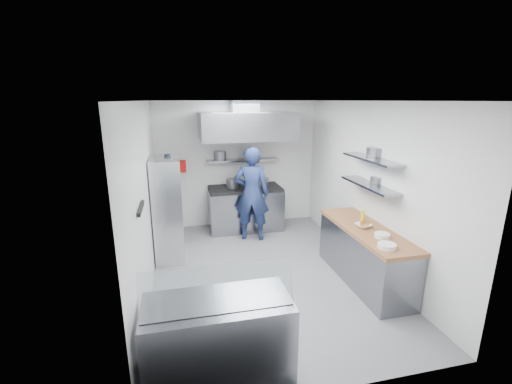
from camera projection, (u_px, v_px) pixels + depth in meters
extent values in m
plane|color=slate|center=(264.00, 273.00, 5.76)|extent=(5.00, 5.00, 0.00)
plane|color=silver|center=(265.00, 101.00, 5.03)|extent=(5.00, 5.00, 0.00)
cube|color=white|center=(237.00, 164.00, 7.74)|extent=(3.60, 2.80, 0.02)
cube|color=white|center=(334.00, 264.00, 3.04)|extent=(3.60, 2.80, 0.02)
cube|color=white|center=(146.00, 200.00, 5.00)|extent=(2.80, 5.00, 0.02)
cube|color=white|center=(367.00, 186.00, 5.78)|extent=(2.80, 5.00, 0.02)
cube|color=gray|center=(245.00, 209.00, 7.64)|extent=(1.60, 0.80, 0.90)
cube|color=black|center=(245.00, 188.00, 7.51)|extent=(1.57, 0.78, 0.06)
cylinder|color=slate|center=(232.00, 183.00, 7.41)|extent=(0.27, 0.27, 0.20)
cylinder|color=slate|center=(254.00, 182.00, 7.42)|extent=(0.36, 0.36, 0.24)
cylinder|color=slate|center=(263.00, 182.00, 7.67)|extent=(0.24, 0.24, 0.16)
cube|color=gray|center=(243.00, 160.00, 7.58)|extent=(1.60, 0.30, 0.04)
cylinder|color=slate|center=(220.00, 155.00, 7.53)|extent=(0.28, 0.28, 0.18)
cylinder|color=slate|center=(252.00, 155.00, 7.50)|extent=(0.33, 0.33, 0.22)
cube|color=gray|center=(246.00, 126.00, 6.99)|extent=(1.90, 1.15, 0.55)
cube|color=slate|center=(244.00, 106.00, 7.10)|extent=(0.55, 0.55, 0.24)
cube|color=red|center=(181.00, 166.00, 7.41)|extent=(0.22, 0.10, 0.26)
imported|color=navy|center=(252.00, 194.00, 6.93)|extent=(0.81, 0.66, 1.94)
cube|color=silver|center=(168.00, 209.00, 6.13)|extent=(0.50, 0.90, 1.85)
cube|color=white|center=(168.00, 215.00, 6.17)|extent=(0.17, 0.21, 0.19)
cube|color=yellow|center=(167.00, 183.00, 6.42)|extent=(0.14, 0.18, 0.16)
cylinder|color=black|center=(168.00, 159.00, 6.03)|extent=(0.11, 0.11, 0.18)
cube|color=black|center=(141.00, 208.00, 4.12)|extent=(0.04, 0.55, 0.05)
cube|color=gray|center=(364.00, 256.00, 5.41)|extent=(0.62, 2.00, 0.84)
cube|color=#96643B|center=(367.00, 230.00, 5.29)|extent=(0.65, 2.04, 0.06)
cylinder|color=white|center=(387.00, 246.00, 4.56)|extent=(0.24, 0.24, 0.06)
cylinder|color=white|center=(382.00, 235.00, 4.91)|extent=(0.21, 0.21, 0.06)
cylinder|color=#B57033|center=(365.00, 224.00, 5.36)|extent=(0.15, 0.15, 0.06)
cylinder|color=yellow|center=(363.00, 216.00, 5.57)|extent=(0.06, 0.06, 0.18)
imported|color=white|center=(363.00, 226.00, 5.29)|extent=(0.28, 0.28, 0.06)
cube|color=gray|center=(369.00, 185.00, 5.44)|extent=(0.30, 1.30, 0.04)
cube|color=gray|center=(371.00, 159.00, 5.33)|extent=(0.30, 1.30, 0.04)
cylinder|color=slate|center=(377.00, 180.00, 5.48)|extent=(0.22, 0.22, 0.10)
cylinder|color=slate|center=(375.00, 152.00, 5.45)|extent=(0.28, 0.28, 0.14)
cube|color=gray|center=(219.00, 338.00, 3.55)|extent=(1.50, 0.70, 0.85)
cube|color=silver|center=(218.00, 288.00, 3.27)|extent=(1.47, 0.19, 0.42)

